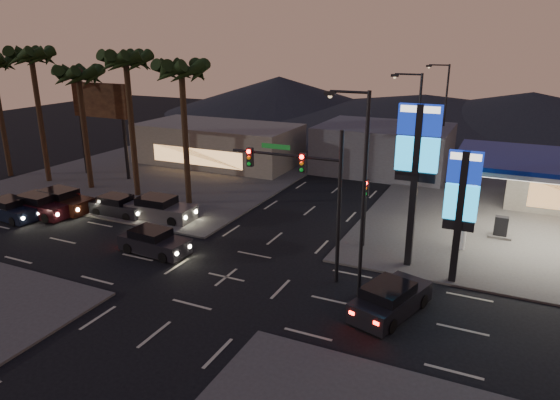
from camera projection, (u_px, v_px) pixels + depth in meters
The scene contains 27 objects.
ground at pixel (226, 277), 26.64m from camera, with size 140.00×140.00×0.00m, color black.
corner_lot_ne at pixel (549, 225), 33.98m from camera, with size 24.00×24.00×0.12m, color #47443F.
corner_lot_nw at pixel (167, 174), 46.87m from camera, with size 24.00×24.00×0.12m, color #47443F.
pylon_sign_tall at pixel (417, 154), 26.00m from camera, with size 2.20×0.35×9.00m.
pylon_sign_short at pixel (461, 197), 24.67m from camera, with size 1.60×0.35×7.00m.
traffic_signal_mast at pixel (307, 182), 25.24m from camera, with size 6.10×0.39×8.00m.
pedestal_signal at pixel (365, 202), 29.55m from camera, with size 0.32×0.39×4.30m.
streetlight_near at pixel (360, 185), 23.02m from camera, with size 2.14×0.25×10.00m.
streetlight_mid at pixel (414, 137), 34.23m from camera, with size 2.14×0.25×10.00m.
streetlight_far at pixel (443, 112), 46.30m from camera, with size 2.14×0.25×10.00m.
palm_a at pixel (182, 79), 35.57m from camera, with size 4.41×4.41×10.86m.
palm_b at pixel (126, 69), 37.42m from camera, with size 4.41×4.41×11.46m.
palm_c at pixel (79, 82), 39.76m from camera, with size 4.41×4.41×10.26m.
palm_d at pixel (32, 64), 41.39m from camera, with size 4.41×4.41×11.66m.
billboard at pixel (100, 108), 44.17m from camera, with size 6.00×0.30×8.50m.
building_far_west at pixel (219, 144), 50.64m from camera, with size 16.00×8.00×4.00m, color #726B5B.
building_far_mid at pixel (384, 148), 47.59m from camera, with size 12.00×9.00×4.40m, color #4C4C51.
hill_left at pixel (279, 94), 87.54m from camera, with size 40.00×40.00×6.00m, color black.
hill_right at pixel (531, 110), 71.58m from camera, with size 50.00×50.00×5.00m, color black.
hill_center at pixel (424, 108), 77.78m from camera, with size 60.00×60.00×4.00m, color black.
car_lane_a_front at pixel (154, 242), 29.57m from camera, with size 4.49×2.10×1.43m.
car_lane_a_mid at pixel (40, 206), 35.74m from camera, with size 4.89×2.14×1.58m.
car_lane_a_rear at pixel (11, 210), 35.17m from camera, with size 4.59×2.22×1.46m.
car_lane_b_front at pixel (160, 209), 35.03m from camera, with size 5.08×2.29×1.63m.
car_lane_b_mid at pixel (118, 206), 35.91m from camera, with size 4.41×1.91×1.42m.
car_lane_b_rear at pixel (62, 201), 36.81m from camera, with size 5.05×2.38×1.61m.
suv_station at pixel (390, 299), 22.94m from camera, with size 3.16×4.90×1.52m.
Camera 1 is at (12.80, -20.61, 12.10)m, focal length 32.00 mm.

